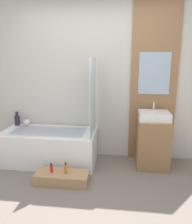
# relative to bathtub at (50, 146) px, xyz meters

# --- Properties ---
(ground_plane) EXTENTS (12.00, 12.00, 0.00)m
(ground_plane) POSITION_rel_bathtub_xyz_m (0.74, -1.18, -0.26)
(ground_plane) COLOR slate
(wall_tiled_back) EXTENTS (4.20, 0.06, 2.60)m
(wall_tiled_back) POSITION_rel_bathtub_xyz_m (0.74, 0.40, 1.04)
(wall_tiled_back) COLOR beige
(wall_tiled_back) RESTS_ON ground_plane
(wall_wood_accent) EXTENTS (0.71, 0.04, 2.60)m
(wall_wood_accent) POSITION_rel_bathtub_xyz_m (1.62, 0.35, 1.04)
(wall_wood_accent) COLOR #8E6642
(wall_wood_accent) RESTS_ON ground_plane
(bathtub) EXTENTS (1.48, 0.70, 0.52)m
(bathtub) POSITION_rel_bathtub_xyz_m (0.00, 0.00, 0.00)
(bathtub) COLOR white
(bathtub) RESTS_ON ground_plane
(glass_shower_screen) EXTENTS (0.01, 0.63, 1.13)m
(glass_shower_screen) POSITION_rel_bathtub_xyz_m (0.71, -0.02, 0.82)
(glass_shower_screen) COLOR silver
(glass_shower_screen) RESTS_ON bathtub
(wooden_step_bench) EXTENTS (0.72, 0.30, 0.14)m
(wooden_step_bench) POSITION_rel_bathtub_xyz_m (0.36, -0.58, -0.19)
(wooden_step_bench) COLOR #A87F56
(wooden_step_bench) RESTS_ON ground_plane
(vanity_cabinet) EXTENTS (0.47, 0.50, 0.74)m
(vanity_cabinet) POSITION_rel_bathtub_xyz_m (1.62, 0.08, 0.11)
(vanity_cabinet) COLOR #8E6642
(vanity_cabinet) RESTS_ON ground_plane
(sink) EXTENTS (0.45, 0.38, 0.25)m
(sink) POSITION_rel_bathtub_xyz_m (1.62, 0.08, 0.54)
(sink) COLOR white
(sink) RESTS_ON vanity_cabinet
(vase_tall_dark) EXTENTS (0.09, 0.09, 0.23)m
(vase_tall_dark) POSITION_rel_bathtub_xyz_m (-0.65, 0.26, 0.35)
(vase_tall_dark) COLOR #2D1E33
(vase_tall_dark) RESTS_ON bathtub
(vase_round_light) EXTENTS (0.11, 0.11, 0.11)m
(vase_round_light) POSITION_rel_bathtub_xyz_m (-0.47, 0.24, 0.31)
(vase_round_light) COLOR silver
(vase_round_light) RESTS_ON bathtub
(bottle_soap_primary) EXTENTS (0.04, 0.04, 0.13)m
(bottle_soap_primary) POSITION_rel_bathtub_xyz_m (0.22, -0.58, -0.06)
(bottle_soap_primary) COLOR red
(bottle_soap_primary) RESTS_ON wooden_step_bench
(bottle_soap_secondary) EXTENTS (0.04, 0.04, 0.15)m
(bottle_soap_secondary) POSITION_rel_bathtub_xyz_m (0.42, -0.58, -0.05)
(bottle_soap_secondary) COLOR #B2752D
(bottle_soap_secondary) RESTS_ON wooden_step_bench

